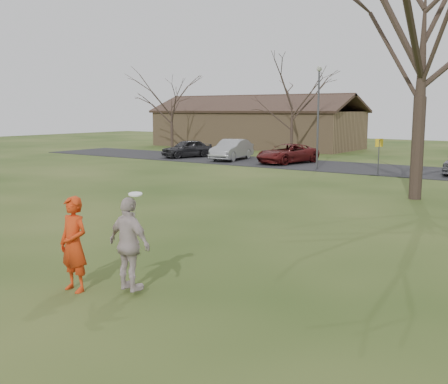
# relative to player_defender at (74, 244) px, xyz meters

# --- Properties ---
(ground) EXTENTS (120.00, 120.00, 0.00)m
(ground) POSITION_rel_player_defender_xyz_m (0.45, 0.68, -0.98)
(ground) COLOR #1E380F
(ground) RESTS_ON ground
(parking_strip) EXTENTS (62.00, 6.50, 0.04)m
(parking_strip) POSITION_rel_player_defender_xyz_m (0.45, 25.68, -0.96)
(parking_strip) COLOR black
(parking_strip) RESTS_ON ground
(player_defender) EXTENTS (0.72, 0.48, 1.95)m
(player_defender) POSITION_rel_player_defender_xyz_m (0.00, 0.00, 0.00)
(player_defender) COLOR red
(player_defender) RESTS_ON ground
(car_0) EXTENTS (2.85, 4.32, 1.37)m
(car_0) POSITION_rel_player_defender_xyz_m (-17.48, 25.32, -0.25)
(car_0) COLOR #272629
(car_0) RESTS_ON parking_strip
(car_1) EXTENTS (2.28, 4.74, 1.50)m
(car_1) POSITION_rel_player_defender_xyz_m (-13.46, 25.54, -0.19)
(car_1) COLOR gray
(car_1) RESTS_ON parking_strip
(car_2) EXTENTS (3.22, 5.13, 1.32)m
(car_2) POSITION_rel_player_defender_xyz_m (-8.96, 25.70, -0.28)
(car_2) COLOR #581514
(car_2) RESTS_ON parking_strip
(catching_play) EXTENTS (1.14, 0.54, 2.00)m
(catching_play) POSITION_rel_player_defender_xyz_m (1.09, 0.50, 0.06)
(catching_play) COLOR #C0AEAD
(catching_play) RESTS_ON ground
(building) EXTENTS (20.60, 8.50, 5.14)m
(building) POSITION_rel_player_defender_xyz_m (-19.55, 38.68, 0.96)
(building) COLOR #8C6D4C
(building) RESTS_ON ground
(lamp_post) EXTENTS (0.34, 0.34, 6.27)m
(lamp_post) POSITION_rel_player_defender_xyz_m (-5.55, 23.18, 2.99)
(lamp_post) COLOR #47474C
(lamp_post) RESTS_ON ground
(sign_yellow) EXTENTS (0.35, 0.35, 2.08)m
(sign_yellow) POSITION_rel_player_defender_xyz_m (-1.55, 22.68, 0.47)
(sign_yellow) COLOR #47474C
(sign_yellow) RESTS_ON ground
(big_tree) EXTENTS (9.00, 9.00, 14.00)m
(big_tree) POSITION_rel_player_defender_xyz_m (2.45, 15.68, 6.02)
(big_tree) COLOR #352821
(big_tree) RESTS_ON ground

